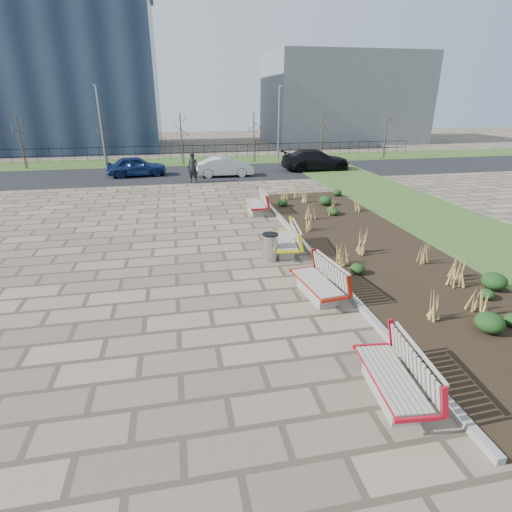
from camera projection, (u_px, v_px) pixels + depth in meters
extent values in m
plane|color=#817059|center=(217.00, 346.00, 9.02)|extent=(120.00, 120.00, 0.00)
cube|color=black|center=(372.00, 248.00, 14.69)|extent=(4.50, 18.00, 0.10)
cube|color=gray|center=(311.00, 252.00, 14.26)|extent=(0.16, 18.00, 0.15)
cube|color=#33511E|center=(484.00, 241.00, 15.57)|extent=(5.00, 38.00, 0.04)
cube|color=#33511E|center=(183.00, 161.00, 34.51)|extent=(80.00, 5.00, 0.04)
cube|color=black|center=(185.00, 174.00, 29.05)|extent=(80.00, 7.00, 0.02)
cylinder|color=#B2B2B7|center=(270.00, 247.00, 13.62)|extent=(0.53, 0.53, 0.92)
imported|color=black|center=(193.00, 168.00, 25.74)|extent=(0.80, 0.66, 1.90)
imported|color=navy|center=(136.00, 166.00, 27.92)|extent=(4.19, 2.06, 1.37)
imported|color=#ABAEB3|center=(225.00, 167.00, 27.88)|extent=(3.97, 1.46, 1.30)
imported|color=black|center=(316.00, 160.00, 30.23)|extent=(5.26, 2.24, 1.51)
cube|color=slate|center=(341.00, 99.00, 49.03)|extent=(18.00, 12.00, 10.00)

